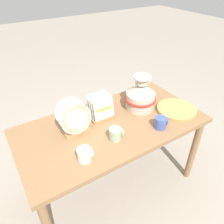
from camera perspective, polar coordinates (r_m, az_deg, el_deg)
The scene contains 9 objects.
ground_plane at distance 2.15m, azimuth 0.00°, elevation -17.94°, with size 14.00×14.00×0.00m, color gray.
display_table at distance 1.70m, azimuth 0.00°, elevation -5.36°, with size 1.41×0.72×0.70m.
ceramic_vase at distance 1.78m, azimuth 7.46°, elevation 4.37°, with size 0.26×0.26×0.29m.
dish_rack_round_plates at distance 1.54m, azimuth -9.81°, elevation -2.11°, with size 0.22×0.15×0.24m.
dish_rack_square_plates at distance 1.68m, azimuth -3.10°, elevation 0.58°, with size 0.18×0.14×0.19m.
wicker_charger_stack at distance 1.85m, azimuth 16.50°, elevation 0.60°, with size 0.32×0.32×0.03m.
mug_sage_glaze at distance 1.49m, azimuth 1.00°, elevation -5.69°, with size 0.09×0.09×0.09m.
mug_cream_glaze at distance 1.36m, azimuth -7.08°, elevation -10.92°, with size 0.09×0.09×0.09m.
mug_cobalt_glaze at distance 1.63m, azimuth 12.62°, elevation -2.67°, with size 0.09×0.09×0.09m.
Camera 1 is at (-0.69, -1.10, 1.72)m, focal length 35.00 mm.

